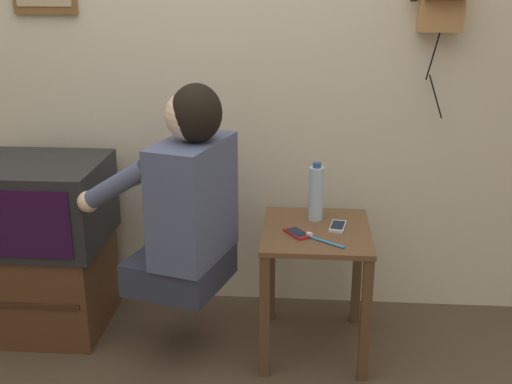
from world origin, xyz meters
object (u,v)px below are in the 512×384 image
Objects in this scene: television at (39,203)px; cell_phone_held at (297,233)px; water_bottle at (316,193)px; toothbrush at (323,240)px; cell_phone_spare at (338,226)px; person at (187,198)px.

cell_phone_held is (1.15, -0.16, -0.04)m from television.
television is 4.21× the size of cell_phone_held.
water_bottle is 1.68× the size of toothbrush.
cell_phone_held is 1.02× the size of cell_phone_spare.
cell_phone_spare is (0.62, 0.12, -0.15)m from person.
water_bottle reaches higher than television.
toothbrush is (0.10, -0.07, 0.00)m from cell_phone_held.
person is 1.51× the size of television.
cell_phone_spare is 0.17m from toothbrush.
cell_phone_held is (0.45, 0.03, -0.15)m from person.
television is at bearing 136.99° from cell_phone_held.
cell_phone_held is 0.53× the size of water_bottle.
water_bottle is (1.23, 0.02, 0.07)m from television.
cell_phone_held is at bearing -70.12° from person.
water_bottle reaches higher than cell_phone_held.
television reaches higher than cell_phone_spare.
cell_phone_held and cell_phone_spare have the same top height.
person reaches higher than toothbrush.
toothbrush is at bearing -77.88° from person.
person reaches higher than television.
toothbrush is (0.55, -0.04, -0.15)m from person.
television reaches higher than cell_phone_held.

